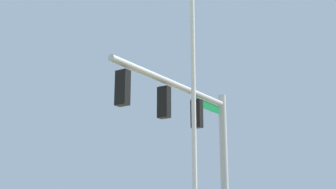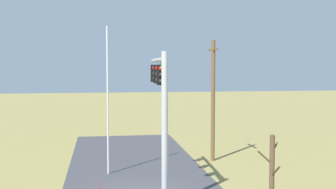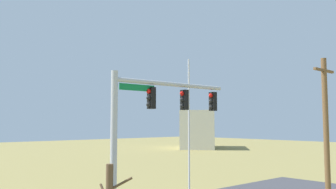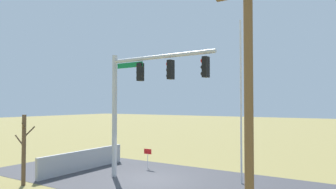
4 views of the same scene
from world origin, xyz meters
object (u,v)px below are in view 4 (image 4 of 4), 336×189
signal_mast (140,90)px  utility_pole (249,104)px  flagpole (241,101)px  bare_tree (24,149)px  open_sign (148,154)px

signal_mast → utility_pole: size_ratio=0.87×
flagpole → bare_tree: 11.26m
signal_mast → open_sign: (1.53, -2.83, -3.92)m
flagpole → utility_pole: size_ratio=1.08×
open_sign → utility_pole: bearing=140.5°
bare_tree → open_sign: 7.25m
signal_mast → bare_tree: size_ratio=1.93×
signal_mast → flagpole: 5.32m
signal_mast → flagpole: flagpole is taller
bare_tree → signal_mast: bearing=-139.6°
flagpole → open_sign: 7.08m
open_sign → bare_tree: bearing=66.4°
flagpole → signal_mast: bearing=26.9°
signal_mast → flagpole: bearing=-153.1°
flagpole → open_sign: flagpole is taller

